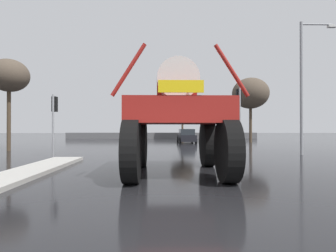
{
  "coord_description": "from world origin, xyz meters",
  "views": [
    {
      "loc": [
        -0.08,
        -4.87,
        1.67
      ],
      "look_at": [
        0.22,
        7.58,
        1.74
      ],
      "focal_mm": 28.54,
      "sensor_mm": 36.0,
      "label": 1
    }
  ],
  "objects_px": {
    "bare_tree_far_center": "(182,106)",
    "traffic_signal_near_right": "(239,106)",
    "streetlight_near_right": "(304,80)",
    "bare_tree_left": "(9,76)",
    "traffic_signal_near_left": "(54,112)",
    "sedan_ahead": "(187,136)",
    "bare_tree_right": "(250,93)",
    "oversize_sprayer": "(177,119)"
  },
  "relations": [
    {
      "from": "bare_tree_far_center",
      "to": "traffic_signal_near_right",
      "type": "bearing_deg",
      "value": -86.79
    },
    {
      "from": "streetlight_near_right",
      "to": "bare_tree_left",
      "type": "xyz_separation_m",
      "value": [
        -19.89,
        3.36,
        0.8
      ]
    },
    {
      "from": "traffic_signal_near_left",
      "to": "bare_tree_left",
      "type": "xyz_separation_m",
      "value": [
        -5.08,
        4.57,
        2.85
      ]
    },
    {
      "from": "bare_tree_left",
      "to": "sedan_ahead",
      "type": "bearing_deg",
      "value": 36.21
    },
    {
      "from": "bare_tree_right",
      "to": "traffic_signal_near_left",
      "type": "bearing_deg",
      "value": -137.17
    },
    {
      "from": "sedan_ahead",
      "to": "streetlight_near_right",
      "type": "bearing_deg",
      "value": -157.85
    },
    {
      "from": "oversize_sprayer",
      "to": "bare_tree_right",
      "type": "bearing_deg",
      "value": -25.42
    },
    {
      "from": "bare_tree_left",
      "to": "bare_tree_right",
      "type": "xyz_separation_m",
      "value": [
        21.14,
        10.31,
        0.14
      ]
    },
    {
      "from": "traffic_signal_near_left",
      "to": "bare_tree_far_center",
      "type": "xyz_separation_m",
      "value": [
        9.04,
        23.85,
        2.22
      ]
    },
    {
      "from": "sedan_ahead",
      "to": "traffic_signal_near_left",
      "type": "relative_size",
      "value": 1.19
    },
    {
      "from": "traffic_signal_near_right",
      "to": "streetlight_near_right",
      "type": "height_order",
      "value": "streetlight_near_right"
    },
    {
      "from": "streetlight_near_right",
      "to": "bare_tree_right",
      "type": "distance_m",
      "value": 13.76
    },
    {
      "from": "oversize_sprayer",
      "to": "sedan_ahead",
      "type": "height_order",
      "value": "oversize_sprayer"
    },
    {
      "from": "oversize_sprayer",
      "to": "bare_tree_far_center",
      "type": "height_order",
      "value": "bare_tree_far_center"
    },
    {
      "from": "bare_tree_left",
      "to": "bare_tree_right",
      "type": "distance_m",
      "value": 23.52
    },
    {
      "from": "oversize_sprayer",
      "to": "streetlight_near_right",
      "type": "distance_m",
      "value": 10.81
    },
    {
      "from": "traffic_signal_near_left",
      "to": "sedan_ahead",
      "type": "bearing_deg",
      "value": 59.18
    },
    {
      "from": "bare_tree_left",
      "to": "streetlight_near_right",
      "type": "bearing_deg",
      "value": -9.58
    },
    {
      "from": "sedan_ahead",
      "to": "traffic_signal_near_left",
      "type": "height_order",
      "value": "traffic_signal_near_left"
    },
    {
      "from": "oversize_sprayer",
      "to": "bare_tree_far_center",
      "type": "distance_m",
      "value": 29.33
    },
    {
      "from": "bare_tree_right",
      "to": "bare_tree_far_center",
      "type": "bearing_deg",
      "value": 128.05
    },
    {
      "from": "sedan_ahead",
      "to": "streetlight_near_right",
      "type": "height_order",
      "value": "streetlight_near_right"
    },
    {
      "from": "sedan_ahead",
      "to": "bare_tree_far_center",
      "type": "relative_size",
      "value": 0.66
    },
    {
      "from": "bare_tree_right",
      "to": "streetlight_near_right",
      "type": "bearing_deg",
      "value": -95.22
    },
    {
      "from": "sedan_ahead",
      "to": "streetlight_near_right",
      "type": "relative_size",
      "value": 0.51
    },
    {
      "from": "streetlight_near_right",
      "to": "bare_tree_left",
      "type": "bearing_deg",
      "value": 170.42
    },
    {
      "from": "oversize_sprayer",
      "to": "bare_tree_right",
      "type": "xyz_separation_m",
      "value": [
        9.51,
        20.13,
        3.55
      ]
    },
    {
      "from": "bare_tree_left",
      "to": "bare_tree_right",
      "type": "bearing_deg",
      "value": 26.01
    },
    {
      "from": "sedan_ahead",
      "to": "bare_tree_right",
      "type": "distance_m",
      "value": 8.73
    },
    {
      "from": "oversize_sprayer",
      "to": "bare_tree_right",
      "type": "relative_size",
      "value": 0.76
    },
    {
      "from": "sedan_ahead",
      "to": "traffic_signal_near_right",
      "type": "xyz_separation_m",
      "value": [
        1.6,
        -14.73,
        2.18
      ]
    },
    {
      "from": "streetlight_near_right",
      "to": "traffic_signal_near_right",
      "type": "bearing_deg",
      "value": -164.59
    },
    {
      "from": "bare_tree_right",
      "to": "sedan_ahead",
      "type": "bearing_deg",
      "value": -178.74
    },
    {
      "from": "traffic_signal_near_right",
      "to": "bare_tree_right",
      "type": "distance_m",
      "value": 16.16
    },
    {
      "from": "traffic_signal_near_left",
      "to": "oversize_sprayer",
      "type": "bearing_deg",
      "value": -38.69
    },
    {
      "from": "streetlight_near_right",
      "to": "bare_tree_far_center",
      "type": "relative_size",
      "value": 1.3
    },
    {
      "from": "oversize_sprayer",
      "to": "traffic_signal_near_right",
      "type": "xyz_separation_m",
      "value": [
        3.84,
        5.24,
        0.9
      ]
    },
    {
      "from": "traffic_signal_near_left",
      "to": "streetlight_near_right",
      "type": "height_order",
      "value": "streetlight_near_right"
    },
    {
      "from": "traffic_signal_near_left",
      "to": "bare_tree_far_center",
      "type": "height_order",
      "value": "bare_tree_far_center"
    },
    {
      "from": "oversize_sprayer",
      "to": "traffic_signal_near_left",
      "type": "distance_m",
      "value": 8.4
    },
    {
      "from": "sedan_ahead",
      "to": "bare_tree_far_center",
      "type": "height_order",
      "value": "bare_tree_far_center"
    },
    {
      "from": "traffic_signal_near_right",
      "to": "bare_tree_left",
      "type": "bearing_deg",
      "value": 163.51
    }
  ]
}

